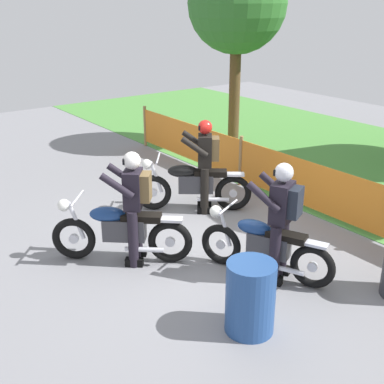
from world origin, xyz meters
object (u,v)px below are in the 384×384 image
at_px(rider_lead, 282,216).
at_px(spare_drum, 250,297).
at_px(rider_third, 134,202).
at_px(rider_trailing, 205,161).
at_px(motorcycle_trailing, 192,185).
at_px(motorcycle_lead, 264,246).
at_px(motorcycle_third, 120,231).

relative_size(rider_lead, spare_drum, 1.92).
bearing_deg(rider_third, rider_trailing, -114.79).
relative_size(motorcycle_trailing, rider_lead, 1.04).
bearing_deg(motorcycle_lead, motorcycle_third, 17.24).
bearing_deg(motorcycle_lead, spare_drum, 104.05).
bearing_deg(rider_trailing, spare_drum, 98.28).
height_order(motorcycle_lead, rider_lead, rider_lead).
height_order(rider_lead, rider_trailing, same).
bearing_deg(motorcycle_third, motorcycle_trailing, -114.83).
bearing_deg(motorcycle_trailing, rider_trailing, -179.49).
relative_size(rider_lead, rider_third, 1.00).
distance_m(motorcycle_lead, rider_lead, 0.54).
height_order(motorcycle_trailing, rider_trailing, rider_trailing).
bearing_deg(rider_trailing, rider_lead, 112.88).
height_order(motorcycle_third, rider_trailing, rider_trailing).
distance_m(motorcycle_lead, motorcycle_trailing, 2.54).
xyz_separation_m(motorcycle_lead, motorcycle_third, (-1.56, -1.40, 0.03)).
height_order(rider_trailing, spare_drum, rider_trailing).
xyz_separation_m(motorcycle_lead, spare_drum, (0.82, -1.02, -0.01)).
height_order(motorcycle_trailing, rider_lead, rider_lead).
bearing_deg(motorcycle_trailing, spare_drum, 101.87).
bearing_deg(spare_drum, motorcycle_third, -170.93).
xyz_separation_m(motorcycle_lead, motorcycle_trailing, (-2.47, 0.59, 0.04)).
height_order(motorcycle_lead, spare_drum, motorcycle_lead).
bearing_deg(motorcycle_third, rider_third, -179.49).
height_order(rider_third, spare_drum, rider_third).
distance_m(motorcycle_trailing, rider_lead, 2.75).
bearing_deg(motorcycle_third, rider_trailing, -119.91).
bearing_deg(rider_lead, rider_third, 14.67).
relative_size(rider_trailing, rider_third, 1.00).
distance_m(motorcycle_lead, rider_third, 1.94).
height_order(motorcycle_trailing, motorcycle_third, motorcycle_trailing).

